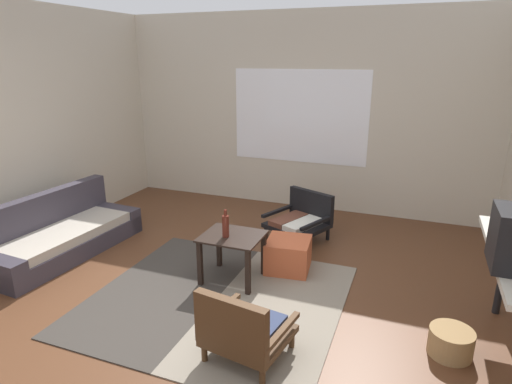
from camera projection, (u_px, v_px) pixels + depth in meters
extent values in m
plane|color=#56331E|center=(201.00, 312.00, 3.71)|extent=(7.80, 7.80, 0.00)
cube|color=beige|center=(301.00, 113.00, 6.03)|extent=(5.60, 0.12, 2.70)
cube|color=white|center=(299.00, 117.00, 5.98)|extent=(1.90, 0.01, 1.27)
cube|color=#38332D|center=(165.00, 288.00, 4.09)|extent=(1.10, 2.09, 0.01)
cube|color=gray|center=(274.00, 311.00, 3.72)|extent=(1.10, 2.09, 0.01)
cube|color=#38333D|center=(65.00, 245.00, 4.79)|extent=(0.80, 1.81, 0.20)
cube|color=#B2A899|center=(66.00, 233.00, 4.73)|extent=(0.69, 1.63, 0.10)
cube|color=#38333D|center=(44.00, 218.00, 4.81)|extent=(0.26, 1.78, 0.56)
cube|color=#38333D|center=(115.00, 218.00, 5.46)|extent=(0.70, 0.23, 0.30)
cube|color=black|center=(232.00, 236.00, 4.11)|extent=(0.57, 0.50, 0.02)
cube|color=black|center=(219.00, 246.00, 4.45)|extent=(0.04, 0.04, 0.45)
cube|color=black|center=(264.00, 254.00, 4.28)|extent=(0.04, 0.04, 0.45)
cube|color=black|center=(200.00, 264.00, 4.08)|extent=(0.04, 0.04, 0.45)
cube|color=black|center=(248.00, 273.00, 3.91)|extent=(0.04, 0.04, 0.45)
cylinder|color=black|center=(301.00, 246.00, 4.81)|extent=(0.04, 0.04, 0.16)
cylinder|color=black|center=(266.00, 233.00, 5.17)|extent=(0.04, 0.04, 0.16)
cylinder|color=black|center=(328.00, 234.00, 5.15)|extent=(0.04, 0.04, 0.16)
cylinder|color=black|center=(293.00, 222.00, 5.51)|extent=(0.04, 0.04, 0.16)
cube|color=black|center=(297.00, 225.00, 5.13)|extent=(0.80, 0.78, 0.05)
cube|color=silver|center=(303.00, 224.00, 5.02)|extent=(0.40, 0.56, 0.06)
cube|color=brown|center=(289.00, 219.00, 5.17)|extent=(0.40, 0.56, 0.06)
cube|color=black|center=(311.00, 205.00, 5.25)|extent=(0.60, 0.31, 0.35)
cube|color=black|center=(317.00, 223.00, 4.90)|extent=(0.27, 0.55, 0.04)
cube|color=black|center=(279.00, 210.00, 5.29)|extent=(0.27, 0.55, 0.04)
cylinder|color=#472D19|center=(238.00, 321.00, 3.46)|extent=(0.04, 0.04, 0.14)
cylinder|color=#472D19|center=(292.00, 340.00, 3.24)|extent=(0.04, 0.04, 0.14)
cylinder|color=#472D19|center=(204.00, 353.00, 3.09)|extent=(0.04, 0.04, 0.14)
cylinder|color=#472D19|center=(262.00, 377.00, 2.86)|extent=(0.04, 0.04, 0.14)
cube|color=#472D19|center=(249.00, 335.00, 3.14)|extent=(0.63, 0.61, 0.05)
cube|color=silver|center=(239.00, 323.00, 3.18)|extent=(0.26, 0.49, 0.06)
cube|color=#2D3856|center=(262.00, 331.00, 3.09)|extent=(0.26, 0.49, 0.06)
cube|color=#472D19|center=(231.00, 326.00, 2.87)|extent=(0.56, 0.16, 0.39)
cube|color=#472D19|center=(219.00, 311.00, 3.22)|extent=(0.13, 0.53, 0.04)
cube|color=#472D19|center=(281.00, 333.00, 2.98)|extent=(0.13, 0.53, 0.04)
cube|color=#BC5633|center=(288.00, 255.00, 4.40)|extent=(0.48, 0.48, 0.33)
cylinder|color=black|center=(503.00, 271.00, 3.58)|extent=(0.06, 0.06, 0.80)
cube|color=black|center=(494.00, 233.00, 2.69)|extent=(0.01, 0.28, 0.26)
cylinder|color=#5B2319|center=(226.00, 226.00, 4.05)|extent=(0.07, 0.07, 0.21)
cylinder|color=#5B2319|center=(225.00, 213.00, 4.01)|extent=(0.03, 0.03, 0.06)
cylinder|color=#9E7A4C|center=(451.00, 342.00, 3.16)|extent=(0.32, 0.32, 0.20)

